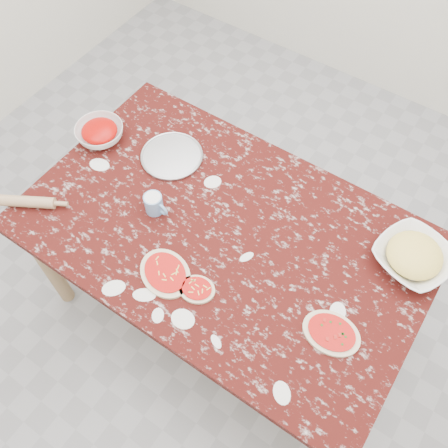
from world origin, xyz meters
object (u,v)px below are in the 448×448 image
(cheese_bowl, at_px, (413,258))
(rolling_pin, at_px, (26,202))
(flour_mug, at_px, (154,204))
(sauce_bowl, at_px, (100,133))
(pizza_tray, at_px, (172,156))
(worktable, at_px, (224,241))

(cheese_bowl, distance_m, rolling_pin, 1.54)
(flour_mug, relative_size, rolling_pin, 0.48)
(sauce_bowl, xyz_separation_m, rolling_pin, (-0.00, -0.45, -0.01))
(sauce_bowl, distance_m, cheese_bowl, 1.41)
(cheese_bowl, height_order, flour_mug, flour_mug)
(cheese_bowl, bearing_deg, rolling_pin, -155.79)
(flour_mug, bearing_deg, pizza_tray, 113.94)
(sauce_bowl, xyz_separation_m, flour_mug, (0.45, -0.17, 0.01))
(rolling_pin, bearing_deg, worktable, 25.30)
(sauce_bowl, bearing_deg, worktable, -7.54)
(sauce_bowl, relative_size, cheese_bowl, 0.77)
(worktable, distance_m, flour_mug, 0.32)
(worktable, xyz_separation_m, sauce_bowl, (-0.73, 0.10, 0.12))
(pizza_tray, xyz_separation_m, cheese_bowl, (1.07, 0.10, 0.03))
(worktable, relative_size, cheese_bowl, 5.76)
(flour_mug, bearing_deg, cheese_bowl, 20.55)
(flour_mug, distance_m, rolling_pin, 0.53)
(worktable, height_order, rolling_pin, rolling_pin)
(pizza_tray, height_order, flour_mug, flour_mug)
(cheese_bowl, distance_m, flour_mug, 1.02)
(worktable, bearing_deg, pizza_tray, 155.13)
(sauce_bowl, bearing_deg, rolling_pin, -90.35)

